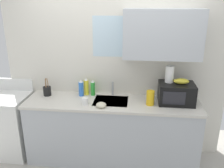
{
  "coord_description": "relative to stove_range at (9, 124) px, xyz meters",
  "views": [
    {
      "loc": [
        0.33,
        -2.99,
        2.21
      ],
      "look_at": [
        0.0,
        0.0,
        1.15
      ],
      "focal_mm": 38.88,
      "sensor_mm": 36.0,
      "label": 1
    }
  ],
  "objects": [
    {
      "name": "counter_unit",
      "position": [
        1.53,
        -0.0,
        0.0
      ],
      "size": [
        2.36,
        0.63,
        0.9
      ],
      "color": "#B2B7BC",
      "rests_on": "ground"
    },
    {
      "name": "kitchen_wall_assembly",
      "position": [
        1.65,
        0.3,
        0.9
      ],
      "size": [
        3.13,
        0.42,
        2.5
      ],
      "color": "silver",
      "rests_on": "ground"
    },
    {
      "name": "paper_towel_roll",
      "position": [
        2.27,
        0.1,
        0.82
      ],
      "size": [
        0.11,
        0.11,
        0.22
      ],
      "primitive_type": "cylinder",
      "color": "white",
      "rests_on": "microwave"
    },
    {
      "name": "dish_soap_bottle_green",
      "position": [
        1.23,
        0.2,
        0.55
      ],
      "size": [
        0.06,
        0.06,
        0.23
      ],
      "color": "green",
      "rests_on": "counter_unit"
    },
    {
      "name": "dish_soap_bottle_blue",
      "position": [
        1.07,
        0.16,
        0.55
      ],
      "size": [
        0.07,
        0.07,
        0.24
      ],
      "color": "blue",
      "rests_on": "counter_unit"
    },
    {
      "name": "cereal_canister",
      "position": [
        2.03,
        -0.05,
        0.54
      ],
      "size": [
        0.1,
        0.1,
        0.19
      ],
      "primitive_type": "cylinder",
      "color": "gold",
      "rests_on": "counter_unit"
    },
    {
      "name": "sink_faucet",
      "position": [
        1.51,
        0.24,
        0.54
      ],
      "size": [
        0.03,
        0.03,
        0.2
      ],
      "primitive_type": "cylinder",
      "color": "#B2B5BA",
      "rests_on": "counter_unit"
    },
    {
      "name": "small_bowl",
      "position": [
        1.41,
        -0.2,
        0.47
      ],
      "size": [
        0.13,
        0.13,
        0.06
      ],
      "primitive_type": "ellipsoid",
      "color": "beige",
      "rests_on": "counter_unit"
    },
    {
      "name": "microwave",
      "position": [
        2.37,
        0.04,
        0.58
      ],
      "size": [
        0.46,
        0.35,
        0.27
      ],
      "color": "black",
      "rests_on": "counter_unit"
    },
    {
      "name": "stove_range",
      "position": [
        0.0,
        0.0,
        0.0
      ],
      "size": [
        0.6,
        0.6,
        1.08
      ],
      "color": "white",
      "rests_on": "ground"
    },
    {
      "name": "utensil_crock",
      "position": [
        0.58,
        0.12,
        0.51
      ],
      "size": [
        0.11,
        0.11,
        0.26
      ],
      "color": "black",
      "rests_on": "counter_unit"
    },
    {
      "name": "mug_white",
      "position": [
        1.19,
        -0.14,
        0.49
      ],
      "size": [
        0.08,
        0.08,
        0.09
      ],
      "primitive_type": "cylinder",
      "color": "white",
      "rests_on": "counter_unit"
    },
    {
      "name": "dish_soap_bottle_yellow",
      "position": [
        1.13,
        0.21,
        0.56
      ],
      "size": [
        0.07,
        0.07,
        0.25
      ],
      "color": "yellow",
      "rests_on": "counter_unit"
    },
    {
      "name": "banana_bunch",
      "position": [
        2.42,
        0.05,
        0.75
      ],
      "size": [
        0.2,
        0.11,
        0.07
      ],
      "primitive_type": "ellipsoid",
      "color": "gold",
      "rests_on": "microwave"
    }
  ]
}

